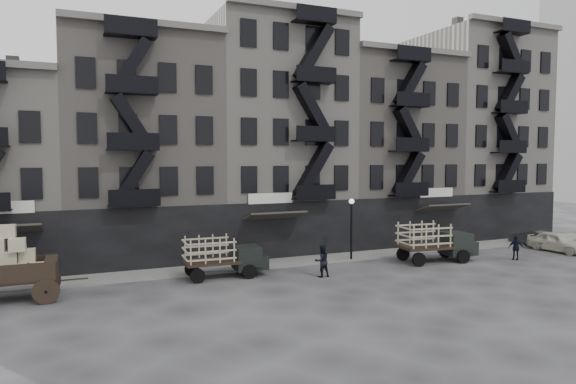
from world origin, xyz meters
name	(u,v)px	position (x,y,z in m)	size (l,w,h in m)	color
ground	(330,273)	(0.00, 0.00, 0.00)	(140.00, 140.00, 0.00)	#38383A
sidewalk	(304,260)	(0.00, 3.75, 0.07)	(55.00, 2.50, 0.15)	slate
building_midwest	(139,151)	(-10.00, 9.83, 7.50)	(10.00, 11.35, 16.20)	gray
building_center	(271,139)	(0.00, 9.82, 8.50)	(10.00, 11.35, 18.20)	#A29E95
building_mideast	(380,152)	(10.00, 9.83, 7.50)	(10.00, 11.35, 16.20)	gray
building_east	(471,136)	(20.00, 9.82, 9.00)	(10.00, 11.35, 19.20)	#A29E95
lamp_post	(351,221)	(3.00, 2.60, 2.78)	(0.36, 0.36, 4.28)	black
wagon	(7,259)	(-17.44, 0.71, 2.14)	(4.46, 2.45, 3.74)	black
stake_truck_west	(223,254)	(-6.31, 1.56, 1.40)	(4.97, 2.22, 2.45)	black
stake_truck_east	(436,239)	(8.14, 0.17, 1.54)	(5.55, 2.71, 2.69)	black
car_east	(558,242)	(19.00, -0.50, 0.74)	(1.76, 4.37, 1.49)	beige
car_far	(534,238)	(19.50, 2.07, 0.61)	(1.30, 3.72, 1.23)	black
pedestrian_mid	(322,261)	(-0.92, -0.67, 0.95)	(0.92, 0.72, 1.90)	black
policeman	(516,248)	(13.61, -1.59, 0.84)	(0.99, 0.41, 1.68)	black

